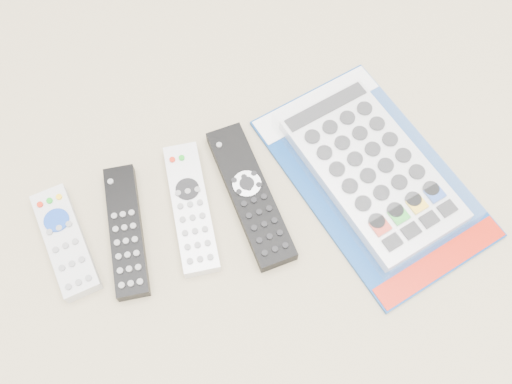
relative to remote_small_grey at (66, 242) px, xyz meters
name	(u,v)px	position (x,y,z in m)	size (l,w,h in m)	color
remote_small_grey	(66,242)	(0.00, 0.00, 0.00)	(0.06, 0.17, 0.03)	#BDBDC0
remote_slim_black	(126,231)	(0.09, -0.02, 0.00)	(0.08, 0.21, 0.02)	black
remote_silver_dvd	(191,208)	(0.19, -0.02, 0.00)	(0.09, 0.21, 0.02)	silver
remote_large_black	(250,195)	(0.27, -0.03, 0.00)	(0.06, 0.24, 0.03)	black
jumbo_remote_packaged	(372,169)	(0.46, -0.07, 0.01)	(0.27, 0.39, 0.05)	navy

